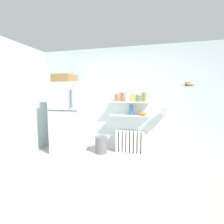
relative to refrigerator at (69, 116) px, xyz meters
The scene contains 17 objects.
ground_plane 1.96m from the refrigerator, 41.53° to the right, with size 7.04×7.04×0.00m, color #B2A893.
back_wall 1.41m from the refrigerator, 17.12° to the left, with size 7.04×0.10×2.60m, color silver.
side_wall_left 1.47m from the refrigerator, 132.18° to the right, with size 0.10×4.80×2.60m, color silver.
refrigerator is the anchor object (origin of this frame).
radiator 1.65m from the refrigerator, 10.23° to the left, with size 0.71×0.12×0.56m.
wall_shelf_lower 1.51m from the refrigerator, ahead, with size 0.93×0.22×0.03m, color white.
wall_shelf_upper 1.55m from the refrigerator, ahead, with size 0.93×0.22×0.03m, color white.
storage_jar_0 1.28m from the refrigerator, 11.63° to the left, with size 0.10×0.10×0.19m.
storage_jar_1 1.40m from the refrigerator, 10.48° to the left, with size 0.08×0.08×0.23m.
storage_jar_2 1.52m from the refrigerator, ahead, with size 0.11×0.11×0.21m.
storage_jar_3 1.65m from the refrigerator, ahead, with size 0.08×0.08×0.20m.
storage_jar_4 1.77m from the refrigerator, ahead, with size 0.12×0.12×0.16m.
storage_jar_5 1.90m from the refrigerator, ahead, with size 0.09×0.09×0.23m.
vase 1.55m from the refrigerator, ahead, with size 0.09×0.09×0.25m, color #38609E.
shelf_bowl 1.82m from the refrigerator, ahead, with size 0.19×0.19×0.09m, color orange.
trash_bin 1.08m from the refrigerator, ahead, with size 0.28×0.28×0.41m, color slate.
hanging_fruit_basket 2.83m from the refrigerator, ahead, with size 0.32×0.32×0.10m.
Camera 1 is at (0.77, -2.08, 1.47)m, focal length 26.63 mm.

